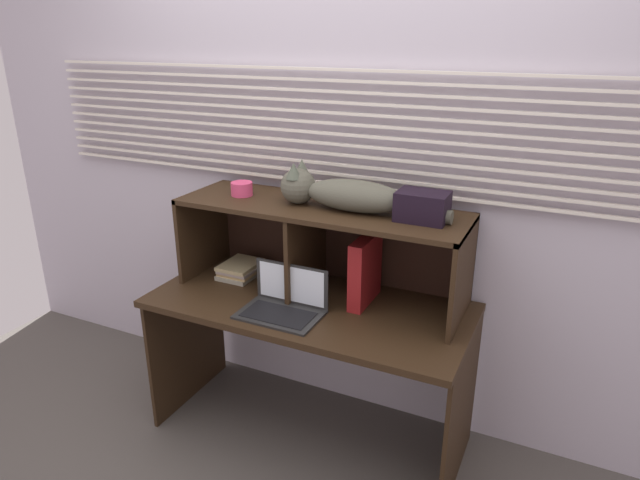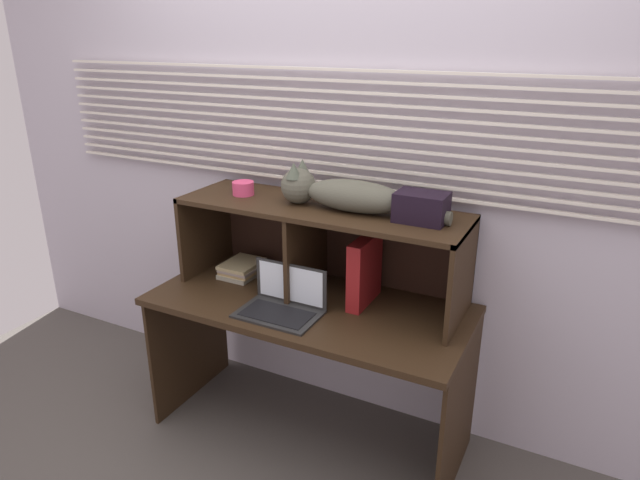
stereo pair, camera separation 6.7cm
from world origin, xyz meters
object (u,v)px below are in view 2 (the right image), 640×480
(binder_upright, at_px, (365,271))
(book_stack, at_px, (242,268))
(laptop, at_px, (282,303))
(small_basket, at_px, (243,188))
(cat, at_px, (341,193))
(storage_box, at_px, (421,207))

(binder_upright, distance_m, book_stack, 0.66)
(laptop, height_order, small_basket, small_basket)
(cat, bearing_deg, book_stack, -179.94)
(small_basket, bearing_deg, binder_upright, 0.00)
(cat, bearing_deg, laptop, -122.57)
(cat, distance_m, small_basket, 0.50)
(book_stack, xyz_separation_m, storage_box, (0.88, 0.00, 0.44))
(binder_upright, distance_m, storage_box, 0.40)
(laptop, height_order, book_stack, laptop)
(cat, distance_m, storage_box, 0.35)
(cat, distance_m, binder_upright, 0.36)
(laptop, relative_size, small_basket, 3.48)
(binder_upright, xyz_separation_m, book_stack, (-0.65, -0.00, -0.12))
(storage_box, bearing_deg, laptop, -154.60)
(book_stack, bearing_deg, cat, 0.06)
(cat, bearing_deg, binder_upright, 0.00)
(binder_upright, bearing_deg, book_stack, -179.95)
(cat, distance_m, book_stack, 0.69)
(small_basket, relative_size, storage_box, 0.49)
(small_basket, xyz_separation_m, storage_box, (0.85, 0.00, 0.03))
(small_basket, bearing_deg, book_stack, -178.94)
(book_stack, bearing_deg, binder_upright, 0.05)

